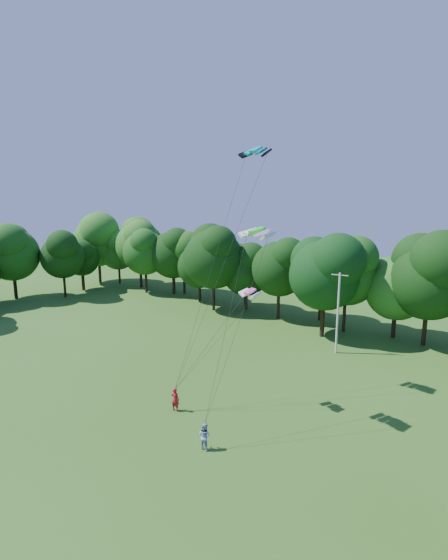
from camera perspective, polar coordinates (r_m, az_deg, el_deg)
The scene contains 9 objects.
ground at distance 30.66m, azimuth -18.15°, elevation -22.57°, with size 160.00×160.00×0.00m, color #315818.
utility_pole at distance 47.12m, azimuth 14.64°, elevation -4.14°, with size 1.72×0.37×8.64m.
kite_flyer_left at distance 35.49m, azimuth -6.39°, elevation -15.23°, with size 0.70×0.46×1.90m, color #AE1623.
kite_flyer_right at distance 30.85m, azimuth -2.54°, elevation -19.68°, with size 0.90×0.70×1.85m, color #9EADDB.
kite_teal at distance 36.93m, azimuth 4.20°, elevation 16.65°, with size 2.73×1.36×0.60m.
kite_green at distance 30.79m, azimuth 4.34°, elevation 6.52°, with size 2.91×1.84×0.43m.
kite_pink at distance 33.56m, azimuth 3.40°, elevation -1.49°, with size 1.97×1.35×0.42m.
tree_back_west at distance 71.79m, azimuth -5.28°, elevation 3.96°, with size 8.12×8.12×11.81m.
tree_back_center at distance 51.29m, azimuth 13.03°, elevation 1.46°, with size 8.95×8.95×13.03m.
Camera 1 is at (21.45, -13.85, 16.98)m, focal length 28.00 mm.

